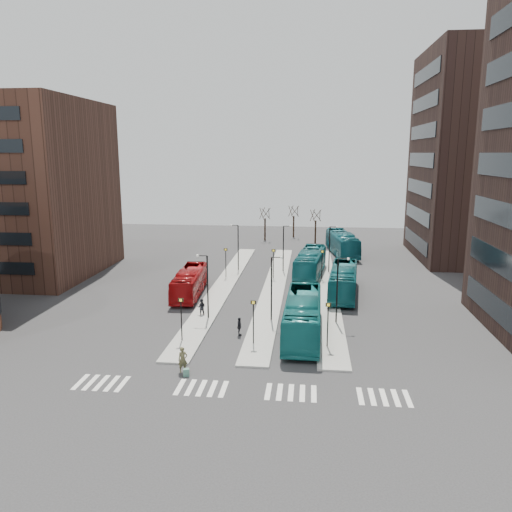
# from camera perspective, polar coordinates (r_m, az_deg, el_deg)

# --- Properties ---
(ground) EXTENTS (160.00, 160.00, 0.00)m
(ground) POSITION_cam_1_polar(r_m,az_deg,el_deg) (31.17, -6.01, -18.13)
(ground) COLOR #29292C
(ground) RESTS_ON ground
(island_left) EXTENTS (2.50, 45.00, 0.15)m
(island_left) POSITION_cam_1_polar(r_m,az_deg,el_deg) (59.30, -3.71, -3.38)
(island_left) COLOR #969791
(island_left) RESTS_ON ground
(island_mid) EXTENTS (2.50, 45.00, 0.15)m
(island_mid) POSITION_cam_1_polar(r_m,az_deg,el_deg) (58.59, 2.09, -3.55)
(island_mid) COLOR #969791
(island_mid) RESTS_ON ground
(island_right) EXTENTS (2.50, 45.00, 0.15)m
(island_right) POSITION_cam_1_polar(r_m,az_deg,el_deg) (58.49, 7.97, -3.69)
(island_right) COLOR #969791
(island_right) RESTS_ON ground
(suitcase) EXTENTS (0.51, 0.46, 0.54)m
(suitcase) POSITION_cam_1_polar(r_m,az_deg,el_deg) (36.50, -7.98, -13.04)
(suitcase) COLOR navy
(suitcase) RESTS_ON ground
(red_bus) EXTENTS (3.10, 10.70, 2.94)m
(red_bus) POSITION_cam_1_polar(r_m,az_deg,el_deg) (55.58, -7.58, -3.00)
(red_bus) COLOR #9B0B0E
(red_bus) RESTS_ON ground
(teal_bus_a) EXTENTS (3.19, 12.71, 3.53)m
(teal_bus_a) POSITION_cam_1_polar(r_m,az_deg,el_deg) (43.32, 5.38, -6.81)
(teal_bus_a) COLOR #156C6C
(teal_bus_a) RESTS_ON ground
(teal_bus_b) EXTENTS (4.28, 12.35, 3.37)m
(teal_bus_b) POSITION_cam_1_polar(r_m,az_deg,el_deg) (64.15, 6.23, -0.79)
(teal_bus_b) COLOR #16676E
(teal_bus_b) RESTS_ON ground
(teal_bus_c) EXTENTS (3.92, 12.04, 3.29)m
(teal_bus_c) POSITION_cam_1_polar(r_m,az_deg,el_deg) (56.00, 9.96, -2.78)
(teal_bus_c) COLOR #145F65
(teal_bus_c) RESTS_ON ground
(teal_bus_d) EXTENTS (4.79, 12.86, 3.50)m
(teal_bus_d) POSITION_cam_1_polar(r_m,az_deg,el_deg) (78.39, 9.82, 1.44)
(teal_bus_d) COLOR #155F6B
(teal_bus_d) RESTS_ON ground
(traveller) EXTENTS (0.81, 0.71, 1.88)m
(traveller) POSITION_cam_1_polar(r_m,az_deg,el_deg) (36.88, -8.37, -11.65)
(traveller) COLOR brown
(traveller) RESTS_ON ground
(commuter_a) EXTENTS (0.87, 0.71, 1.67)m
(commuter_a) POSITION_cam_1_polar(r_m,az_deg,el_deg) (48.78, -6.26, -5.84)
(commuter_a) COLOR black
(commuter_a) RESTS_ON ground
(commuter_b) EXTENTS (0.55, 1.00, 1.62)m
(commuter_b) POSITION_cam_1_polar(r_m,az_deg,el_deg) (43.37, -1.92, -8.08)
(commuter_b) COLOR black
(commuter_b) RESTS_ON ground
(commuter_c) EXTENTS (1.03, 1.12, 1.51)m
(commuter_c) POSITION_cam_1_polar(r_m,az_deg,el_deg) (43.09, 3.33, -8.30)
(commuter_c) COLOR black
(commuter_c) RESTS_ON ground
(crosswalk_stripes) EXTENTS (22.35, 2.40, 0.01)m
(crosswalk_stripes) POSITION_cam_1_polar(r_m,az_deg,el_deg) (34.36, -1.60, -15.06)
(crosswalk_stripes) COLOR silver
(crosswalk_stripes) RESTS_ON ground
(tower_far) EXTENTS (20.12, 20.00, 30.00)m
(tower_far) POSITION_cam_1_polar(r_m,az_deg,el_deg) (80.69, 25.43, 10.25)
(tower_far) COLOR black
(tower_far) RESTS_ON ground
(sign_poles) EXTENTS (12.45, 22.12, 3.65)m
(sign_poles) POSITION_cam_1_polar(r_m,az_deg,el_deg) (51.28, 1.09, -3.07)
(sign_poles) COLOR black
(sign_poles) RESTS_ON ground
(lamp_posts) EXTENTS (14.04, 20.24, 6.12)m
(lamp_posts) POSITION_cam_1_polar(r_m,az_deg,el_deg) (55.78, 2.62, -0.63)
(lamp_posts) COLOR black
(lamp_posts) RESTS_ON ground
(bare_trees) EXTENTS (10.97, 8.14, 5.90)m
(bare_trees) POSITION_cam_1_polar(r_m,az_deg,el_deg) (90.03, 4.04, 3.52)
(bare_trees) COLOR black
(bare_trees) RESTS_ON ground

